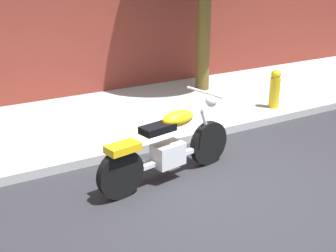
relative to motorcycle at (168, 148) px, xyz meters
name	(u,v)px	position (x,y,z in m)	size (l,w,h in m)	color
ground_plane	(210,183)	(0.45, -0.41, -0.48)	(60.00, 60.00, 0.00)	#28282D
sidewalk	(121,117)	(0.45, 2.54, -0.41)	(18.15, 3.21, 0.14)	#AEAEAE
motorcycle	(168,148)	(0.00, 0.00, 0.00)	(2.25, 0.75, 1.17)	black
fire_hydrant	(275,92)	(3.24, 1.37, -0.03)	(0.20, 0.20, 0.91)	gold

